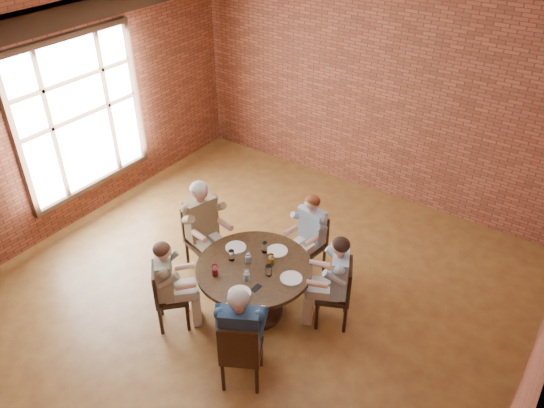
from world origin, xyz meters
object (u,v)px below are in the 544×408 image
Objects in this scene: chair_d at (165,294)px; chair_e at (240,352)px; chair_c at (201,235)px; diner_e at (241,336)px; chair_b at (312,241)px; diner_d at (170,285)px; diner_a at (334,282)px; smartphone at (256,288)px; dining_table at (254,280)px; diner_b at (309,236)px; chair_a at (340,291)px; diner_c at (204,228)px.

chair_e is (1.28, -0.20, 0.02)m from chair_d.
chair_c is 0.72× the size of diner_e.
chair_c reaches higher than chair_e.
diner_d reaches higher than chair_b.
smartphone is at bearing -66.64° from diner_a.
dining_table is 1.07m from chair_d.
chair_d is (-0.75, -0.76, -0.04)m from dining_table.
diner_e is (1.63, -1.22, 0.15)m from chair_c.
smartphone is at bearing -96.02° from chair_e.
chair_b is 2.01m from diner_d.
diner_e is at bearing -65.97° from smartphone.
chair_b is (0.15, 1.11, -0.05)m from dining_table.
chair_a is at bearing -28.94° from diner_b.
chair_e is at bearing -111.43° from chair_c.
diner_a is 0.95m from smartphone.
chair_b is 0.72× the size of diner_b.
chair_d is (-1.68, -1.21, -0.01)m from chair_a.
diner_b is 1.28× the size of chair_c.
diner_e is (-0.44, -1.34, 0.17)m from chair_a.
chair_a is 1.47m from chair_e.
diner_e reaches higher than chair_a.
smartphone is (0.95, 0.41, 0.14)m from diner_d.
diner_c is 1.08m from diner_d.
smartphone is (0.25, -0.29, 0.23)m from dining_table.
chair_a is at bearing 26.23° from dining_table.
chair_c is 2.11m from chair_e.
chair_c is at bearing -22.32° from diner_d.
diner_c is 1.54× the size of chair_d.
diner_e is at bearing -90.00° from chair_e.
chair_a is 0.99m from diner_b.
smartphone is (-0.61, -0.71, 0.12)m from diner_a.
chair_e is at bearing -42.01° from chair_a.
diner_b is 1.95m from diner_e.
chair_c is at bearing -141.61° from chair_b.
smartphone is at bearing -78.37° from chair_b.
diner_b is 0.92× the size of diner_e.
dining_table is at bearing -90.00° from chair_a.
diner_b is 1.40m from diner_c.
diner_c is at bearing -141.15° from diner_b.
diner_d reaches higher than chair_c.
dining_table is 1.49× the size of chair_e.
diner_a is 2.00m from chair_c.
chair_a is (0.92, 0.46, -0.03)m from dining_table.
diner_b is at bearing -44.89° from chair_c.
diner_e is (-0.04, 0.07, 0.16)m from chair_e.
diner_e reaches higher than chair_b.
diner_c reaches higher than chair_e.
diner_d is 1.26m from chair_e.
chair_a is 0.71× the size of diner_a.
diner_d is (-1.56, -1.13, -0.02)m from diner_a.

